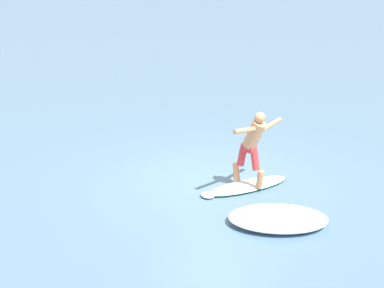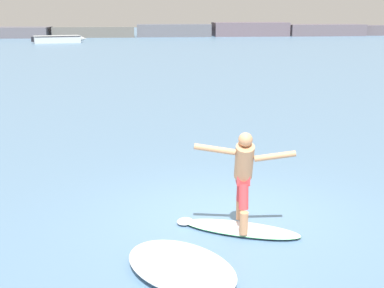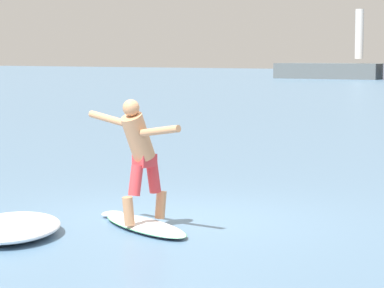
% 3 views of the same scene
% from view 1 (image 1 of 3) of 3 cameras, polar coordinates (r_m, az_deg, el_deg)
% --- Properties ---
extents(ground_plane, '(200.00, 200.00, 0.00)m').
position_cam_1_polar(ground_plane, '(13.44, 2.20, -3.38)').
color(ground_plane, slate).
extents(surfboard, '(2.00, 1.36, 0.23)m').
position_cam_1_polar(surfboard, '(13.17, 4.84, -3.74)').
color(surfboard, white).
rests_on(surfboard, ground).
extents(surfer, '(1.52, 0.78, 1.58)m').
position_cam_1_polar(surfer, '(12.78, 5.44, 0.15)').
color(surfer, tan).
rests_on(surfer, surfboard).
extents(wave_foam_at_tail, '(1.92, 2.14, 0.22)m').
position_cam_1_polar(wave_foam_at_tail, '(11.75, 7.65, -6.57)').
color(wave_foam_at_tail, white).
rests_on(wave_foam_at_tail, ground).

